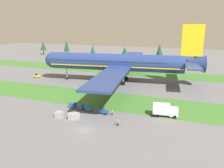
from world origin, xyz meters
The scene contains 19 objects.
ground_plane centered at (0.00, 0.00, 0.00)m, with size 400.00×400.00×0.00m, color slate.
grass_strip_near centered at (0.00, 22.43, 0.00)m, with size 320.00×17.26×0.01m, color #3D752D.
grass_strip_far centered at (0.00, 68.95, 0.00)m, with size 320.00×17.26×0.01m, color #3D752D.
airliner centered at (-6.69, 45.96, 8.75)m, with size 68.06×84.10×24.41m.
baggage_tug centered at (0.47, 10.81, 0.81)m, with size 2.74×1.62×1.97m.
cargo_dolly_lead centered at (-4.51, 11.44, 0.92)m, with size 2.37×1.76×1.55m.
cargo_dolly_second centered at (-7.39, 11.81, 0.92)m, with size 2.37×1.76×1.55m.
cargo_dolly_third centered at (-10.27, 12.17, 0.92)m, with size 2.37×1.76×1.55m.
catering_truck centered at (16.76, 14.95, 1.95)m, with size 7.21×3.28×3.58m.
pushback_tractor centered at (-45.88, 40.77, 0.81)m, with size 2.75×1.63×1.97m.
ground_crew_marshaller centered at (6.75, 4.92, 0.95)m, with size 0.56×0.36×1.74m.
ground_crew_loader centered at (3.11, 10.75, 0.95)m, with size 0.36×0.51×1.74m.
uld_container_0 centered at (-5.86, 4.59, 0.81)m, with size 2.00×1.60×1.62m, color #A3A3A8.
uld_container_1 centered at (-9.75, 4.26, 0.84)m, with size 2.00×1.60×1.69m, color #A3A3A8.
uld_container_2 centered at (-5.38, 5.14, 0.81)m, with size 2.00×1.60×1.63m, color #A3A3A8.
taxiway_marker_0 centered at (15.91, 17.81, 0.30)m, with size 0.44×0.44×0.59m, color orange.
taxiway_marker_1 centered at (21.98, 19.08, 0.25)m, with size 0.44×0.44×0.49m, color orange.
taxiway_marker_2 centered at (-21.81, 19.31, 0.28)m, with size 0.44×0.44×0.55m, color orange.
distant_tree_line centered at (2.43, 109.48, 6.89)m, with size 192.63×9.77×12.30m.
Camera 1 is at (23.53, -44.12, 24.55)m, focal length 36.40 mm.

